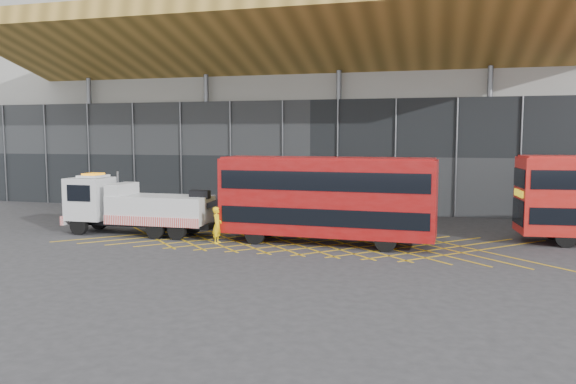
% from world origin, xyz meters
% --- Properties ---
extents(ground_plane, '(120.00, 120.00, 0.00)m').
position_xyz_m(ground_plane, '(0.00, 0.00, 0.00)').
color(ground_plane, '#29282B').
extents(road_markings, '(24.76, 7.16, 0.01)m').
position_xyz_m(road_markings, '(4.00, 0.00, 0.01)').
color(road_markings, '#C59612').
rests_on(road_markings, ground_plane).
extents(construction_building, '(55.00, 23.97, 18.00)m').
position_xyz_m(construction_building, '(1.92, 18.40, 8.98)').
color(construction_building, gray).
rests_on(construction_building, ground_plane).
extents(recovery_truck, '(9.76, 2.37, 3.41)m').
position_xyz_m(recovery_truck, '(-5.36, -0.30, 1.58)').
color(recovery_truck, black).
rests_on(recovery_truck, ground_plane).
extents(bus_towed, '(10.85, 2.90, 4.38)m').
position_xyz_m(bus_towed, '(5.47, -0.33, 2.43)').
color(bus_towed, maroon).
rests_on(bus_towed, ground_plane).
extents(worker, '(0.48, 0.70, 1.86)m').
position_xyz_m(worker, '(0.11, -1.59, 0.93)').
color(worker, yellow).
rests_on(worker, ground_plane).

